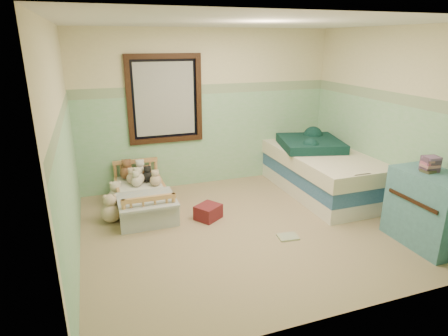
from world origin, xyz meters
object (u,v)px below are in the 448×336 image
object	(u,v)px
plush_floor_cream	(117,197)
floor_book	(288,237)
toddler_bed_frame	(143,203)
twin_bed_frame	(320,185)
plush_floor_tan	(111,213)
red_pillow	(208,212)
dresser	(429,209)

from	to	relation	value
plush_floor_cream	floor_book	distance (m)	2.57
toddler_bed_frame	floor_book	size ratio (longest dim) A/B	5.63
twin_bed_frame	floor_book	bearing A→B (deg)	-135.96
plush_floor_cream	plush_floor_tan	distance (m)	0.55
twin_bed_frame	red_pillow	xyz separation A→B (m)	(-1.99, -0.34, -0.01)
red_pillow	floor_book	distance (m)	1.14
plush_floor_cream	floor_book	size ratio (longest dim) A/B	1.03
plush_floor_tan	floor_book	bearing A→B (deg)	-30.23
dresser	red_pillow	size ratio (longest dim) A/B	2.80
dresser	red_pillow	xyz separation A→B (m)	(-2.25, 1.48, -0.34)
plush_floor_tan	red_pillow	size ratio (longest dim) A/B	0.85
plush_floor_tan	red_pillow	xyz separation A→B (m)	(1.25, -0.34, -0.04)
dresser	red_pillow	world-z (taller)	dresser
plush_floor_cream	plush_floor_tan	bearing A→B (deg)	-101.59
plush_floor_cream	twin_bed_frame	distance (m)	3.17
twin_bed_frame	plush_floor_tan	bearing A→B (deg)	179.97
red_pillow	toddler_bed_frame	bearing A→B (deg)	141.47
dresser	floor_book	bearing A→B (deg)	156.40
plush_floor_tan	floor_book	distance (m)	2.34
twin_bed_frame	floor_book	world-z (taller)	twin_bed_frame
toddler_bed_frame	twin_bed_frame	xyz separation A→B (m)	(2.78, -0.29, 0.02)
twin_bed_frame	dresser	distance (m)	1.87
dresser	floor_book	world-z (taller)	dresser
plush_floor_cream	toddler_bed_frame	bearing A→B (deg)	-35.60
toddler_bed_frame	plush_floor_tan	world-z (taller)	plush_floor_tan
plush_floor_tan	twin_bed_frame	xyz separation A→B (m)	(3.23, -0.00, -0.02)
plush_floor_tan	twin_bed_frame	distance (m)	3.23
toddler_bed_frame	plush_floor_cream	distance (m)	0.43
plush_floor_tan	dresser	distance (m)	3.96
twin_bed_frame	red_pillow	size ratio (longest dim) A/B	6.89
toddler_bed_frame	dresser	xyz separation A→B (m)	(3.04, -2.11, 0.35)
plush_floor_cream	twin_bed_frame	world-z (taller)	plush_floor_cream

